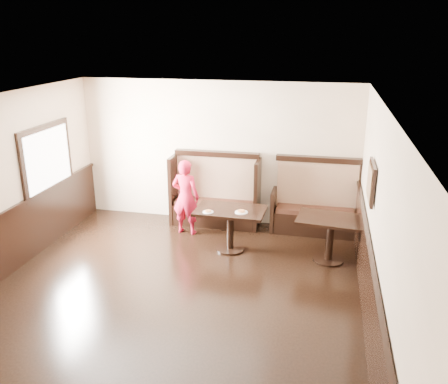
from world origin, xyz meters
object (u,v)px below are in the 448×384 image
(child, at_px, (186,197))
(table_main, at_px, (230,219))
(booth_neighbor, at_px, (315,208))
(booth_main, at_px, (216,198))
(table_neighbor, at_px, (331,229))

(child, bearing_deg, table_main, 156.06)
(table_main, relative_size, child, 0.84)
(booth_neighbor, bearing_deg, child, -166.15)
(table_main, bearing_deg, booth_neighbor, 40.06)
(booth_main, distance_m, table_neighbor, 2.54)
(booth_main, distance_m, table_main, 1.26)
(booth_main, bearing_deg, table_neighbor, -28.22)
(booth_main, height_order, table_main, booth_main)
(booth_main, bearing_deg, table_main, -65.07)
(booth_neighbor, bearing_deg, table_main, -141.37)
(booth_neighbor, distance_m, table_neighbor, 1.23)
(child, bearing_deg, table_neighbor, 172.80)
(booth_neighbor, bearing_deg, booth_main, 179.95)
(table_main, bearing_deg, table_neighbor, -0.64)
(booth_neighbor, bearing_deg, table_neighbor, -76.61)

